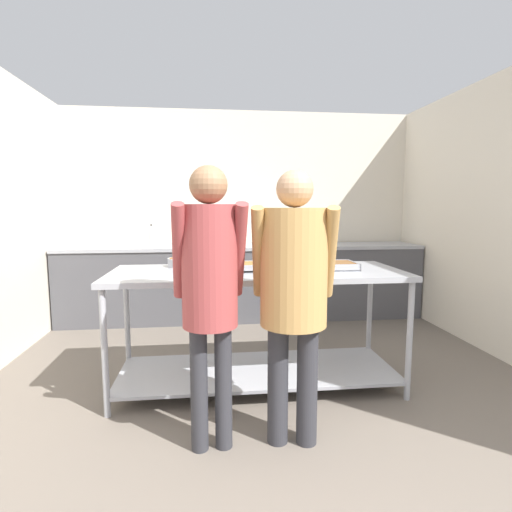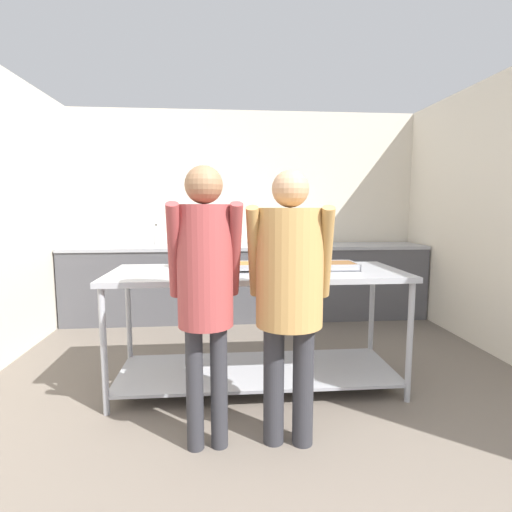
{
  "view_description": "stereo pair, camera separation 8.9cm",
  "coord_description": "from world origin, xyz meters",
  "px_view_note": "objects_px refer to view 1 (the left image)",
  "views": [
    {
      "loc": [
        -0.42,
        -1.15,
        1.41
      ],
      "look_at": [
        -0.06,
        1.96,
        1.03
      ],
      "focal_mm": 28.0,
      "sensor_mm": 36.0,
      "label": 1
    },
    {
      "loc": [
        -0.33,
        -1.16,
        1.41
      ],
      "look_at": [
        -0.06,
        1.96,
        1.03
      ],
      "focal_mm": 28.0,
      "sensor_mm": 36.0,
      "label": 2
    }
  ],
  "objects_px": {
    "serving_tray_roast": "(234,267)",
    "water_bottle": "(152,236)",
    "guest_serving_right": "(210,277)",
    "guest_serving_left": "(294,281)",
    "sauce_pan": "(182,262)",
    "plate_stack": "(286,272)",
    "serving_tray_vegetables": "(327,266)"
  },
  "relations": [
    {
      "from": "sauce_pan",
      "to": "plate_stack",
      "type": "distance_m",
      "value": 0.92
    },
    {
      "from": "serving_tray_roast",
      "to": "water_bottle",
      "type": "distance_m",
      "value": 2.2
    },
    {
      "from": "serving_tray_roast",
      "to": "plate_stack",
      "type": "distance_m",
      "value": 0.45
    },
    {
      "from": "plate_stack",
      "to": "guest_serving_right",
      "type": "bearing_deg",
      "value": -133.85
    },
    {
      "from": "serving_tray_roast",
      "to": "guest_serving_left",
      "type": "distance_m",
      "value": 0.89
    },
    {
      "from": "plate_stack",
      "to": "serving_tray_vegetables",
      "type": "distance_m",
      "value": 0.45
    },
    {
      "from": "plate_stack",
      "to": "serving_tray_vegetables",
      "type": "relative_size",
      "value": 0.53
    },
    {
      "from": "serving_tray_roast",
      "to": "sauce_pan",
      "type": "bearing_deg",
      "value": 150.99
    },
    {
      "from": "sauce_pan",
      "to": "serving_tray_vegetables",
      "type": "height_order",
      "value": "sauce_pan"
    },
    {
      "from": "guest_serving_left",
      "to": "serving_tray_vegetables",
      "type": "bearing_deg",
      "value": 61.47
    },
    {
      "from": "serving_tray_vegetables",
      "to": "guest_serving_right",
      "type": "relative_size",
      "value": 0.27
    },
    {
      "from": "sauce_pan",
      "to": "guest_serving_right",
      "type": "distance_m",
      "value": 1.09
    },
    {
      "from": "plate_stack",
      "to": "water_bottle",
      "type": "distance_m",
      "value": 2.6
    },
    {
      "from": "serving_tray_vegetables",
      "to": "water_bottle",
      "type": "xyz_separation_m",
      "value": [
        -1.64,
        2.03,
        0.1
      ]
    },
    {
      "from": "sauce_pan",
      "to": "guest_serving_right",
      "type": "height_order",
      "value": "guest_serving_right"
    },
    {
      "from": "sauce_pan",
      "to": "water_bottle",
      "type": "height_order",
      "value": "water_bottle"
    },
    {
      "from": "sauce_pan",
      "to": "guest_serving_left",
      "type": "relative_size",
      "value": 0.22
    },
    {
      "from": "guest_serving_left",
      "to": "sauce_pan",
      "type": "bearing_deg",
      "value": 123.64
    },
    {
      "from": "guest_serving_right",
      "to": "guest_serving_left",
      "type": "bearing_deg",
      "value": 0.46
    },
    {
      "from": "water_bottle",
      "to": "sauce_pan",
      "type": "bearing_deg",
      "value": -74.57
    },
    {
      "from": "serving_tray_roast",
      "to": "serving_tray_vegetables",
      "type": "bearing_deg",
      "value": -2.2
    },
    {
      "from": "water_bottle",
      "to": "serving_tray_roast",
      "type": "bearing_deg",
      "value": -65.69
    },
    {
      "from": "serving_tray_roast",
      "to": "guest_serving_right",
      "type": "height_order",
      "value": "guest_serving_right"
    },
    {
      "from": "serving_tray_vegetables",
      "to": "water_bottle",
      "type": "distance_m",
      "value": 2.61
    },
    {
      "from": "sauce_pan",
      "to": "water_bottle",
      "type": "relative_size",
      "value": 1.36
    },
    {
      "from": "serving_tray_vegetables",
      "to": "water_bottle",
      "type": "height_order",
      "value": "water_bottle"
    },
    {
      "from": "plate_stack",
      "to": "guest_serving_left",
      "type": "bearing_deg",
      "value": -96.27
    },
    {
      "from": "sauce_pan",
      "to": "serving_tray_roast",
      "type": "distance_m",
      "value": 0.47
    },
    {
      "from": "sauce_pan",
      "to": "guest_serving_left",
      "type": "bearing_deg",
      "value": -56.36
    },
    {
      "from": "serving_tray_roast",
      "to": "water_bottle",
      "type": "height_order",
      "value": "water_bottle"
    },
    {
      "from": "serving_tray_vegetables",
      "to": "serving_tray_roast",
      "type": "bearing_deg",
      "value": 177.8
    },
    {
      "from": "sauce_pan",
      "to": "serving_tray_roast",
      "type": "xyz_separation_m",
      "value": [
        0.41,
        -0.23,
        -0.01
      ]
    }
  ]
}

